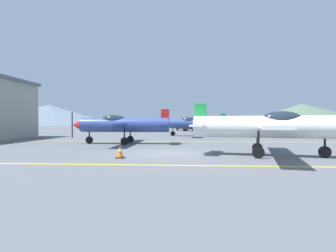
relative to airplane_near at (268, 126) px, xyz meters
The scene contains 11 objects.
ground_plane 5.20m from the airplane_near, 169.01° to the left, with size 400.00×400.00×0.00m, color #54565B.
apron_line_near 6.04m from the airplane_near, 146.74° to the right, with size 80.00×0.16×0.01m, color yellow.
apron_line_far 10.74m from the airplane_near, 117.44° to the left, with size 80.00×0.16×0.01m, color yellow.
airplane_near is the anchor object (origin of this frame).
airplane_mid 11.19m from the airplane_near, 142.27° to the left, with size 7.42×8.56×2.57m.
airplane_far 18.62m from the airplane_near, 99.76° to the left, with size 7.49×8.61×2.57m.
airplane_back 29.90m from the airplane_near, 90.64° to the left, with size 7.52×8.61×2.57m.
car_sedan 36.96m from the airplane_near, 96.68° to the left, with size 3.49×4.66×1.62m.
traffic_cone_front 7.15m from the airplane_near, 169.90° to the right, with size 0.36×0.36×0.59m.
hill_left 145.53m from the airplane_near, 121.01° to the left, with size 68.46×68.46×10.23m, color slate.
hill_centerleft 162.41m from the airplane_near, 67.72° to the left, with size 79.05×79.05×11.71m, color #4C6651.
Camera 1 is at (1.02, -14.67, 1.67)m, focal length 29.84 mm.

